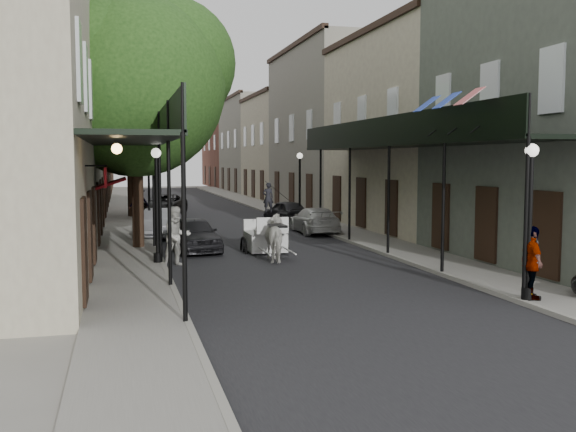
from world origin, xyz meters
TOP-DOWN VIEW (x-y plane):
  - ground at (0.00, 0.00)m, footprint 140.00×140.00m
  - road at (0.00, 20.00)m, footprint 8.00×90.00m
  - sidewalk_left at (-5.00, 20.00)m, footprint 2.20×90.00m
  - sidewalk_right at (5.00, 20.00)m, footprint 2.20×90.00m
  - building_row_left at (-8.60, 30.00)m, footprint 5.00×80.00m
  - building_row_right at (8.60, 30.00)m, footprint 5.00×80.00m
  - gallery_left at (-4.79, 6.98)m, footprint 2.20×18.05m
  - gallery_right at (4.79, 6.98)m, footprint 2.20×18.05m
  - tree_near at (-4.20, 10.18)m, footprint 7.31×6.80m
  - tree_far at (-4.25, 24.18)m, footprint 6.45×6.00m
  - lamppost_right_near at (4.10, -2.00)m, footprint 0.32×0.32m
  - lamppost_left at (-4.10, 6.00)m, footprint 0.32×0.32m
  - lamppost_right_far at (4.10, 18.00)m, footprint 0.32×0.32m
  - horse at (-0.06, 6.00)m, footprint 0.88×1.89m
  - carriage at (-0.03, 8.47)m, footprint 1.68×2.36m
  - pedestrian_walking at (-3.50, 5.75)m, footprint 1.14×1.01m
  - pedestrian_sidewalk_left at (-4.20, 22.32)m, footprint 1.24×0.82m
  - pedestrian_sidewalk_right at (4.20, -2.00)m, footprint 0.65×1.10m
  - car_left_near at (-2.60, 9.00)m, footprint 2.00×4.01m
  - car_left_mid at (-3.57, 14.00)m, footprint 2.23×4.04m
  - car_left_far at (-2.60, 25.67)m, footprint 3.52×5.18m
  - car_right_near at (3.60, 13.69)m, footprint 1.81×4.24m
  - car_right_far at (3.60, 19.00)m, footprint 2.11×3.87m

SIDE VIEW (x-z plane):
  - ground at x=0.00m, z-range 0.00..0.00m
  - road at x=0.00m, z-range 0.00..0.01m
  - sidewalk_left at x=-5.00m, z-range 0.00..0.12m
  - sidewalk_right at x=5.00m, z-range 0.00..0.12m
  - car_right_near at x=3.60m, z-range 0.00..1.22m
  - car_right_far at x=3.60m, z-range 0.00..1.25m
  - car_left_mid at x=-3.57m, z-range 0.00..1.26m
  - car_left_near at x=-2.60m, z-range 0.00..1.31m
  - car_left_far at x=-2.60m, z-range 0.00..1.32m
  - horse at x=-0.06m, z-range 0.00..1.59m
  - pedestrian_walking at x=-3.50m, z-range 0.00..1.95m
  - pedestrian_sidewalk_right at x=4.20m, z-range 0.12..1.88m
  - pedestrian_sidewalk_left at x=-4.20m, z-range 0.12..1.91m
  - carriage at x=-0.03m, z-range -0.30..2.36m
  - lamppost_right_near at x=4.10m, z-range 0.19..3.90m
  - lamppost_left at x=-4.10m, z-range 0.19..3.90m
  - lamppost_right_far at x=4.10m, z-range 0.19..3.90m
  - gallery_left at x=-4.79m, z-range 1.61..6.49m
  - gallery_right at x=4.79m, z-range 1.61..6.49m
  - building_row_left at x=-8.60m, z-range 0.00..10.50m
  - building_row_right at x=8.60m, z-range 0.00..10.50m
  - tree_far at x=-4.25m, z-range 1.53..10.14m
  - tree_near at x=-4.20m, z-range 1.67..11.30m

